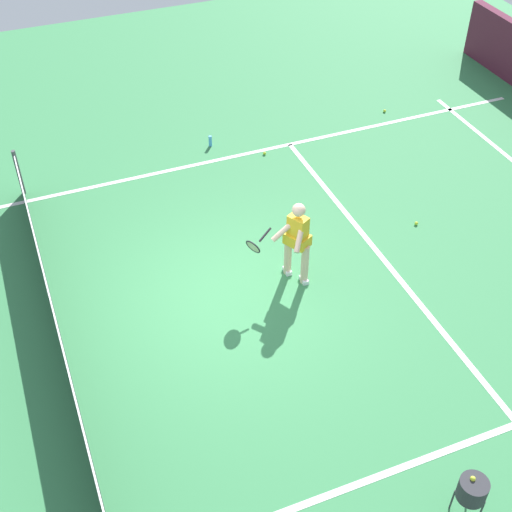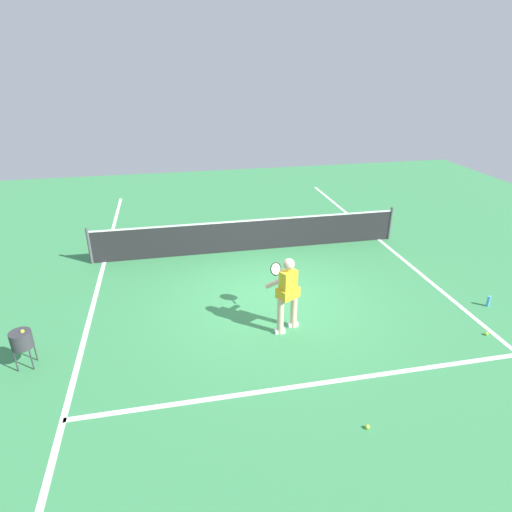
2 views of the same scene
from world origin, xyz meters
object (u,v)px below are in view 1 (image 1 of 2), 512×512
object	(u,v)px
tennis_ball_near	(416,223)
tennis_player	(296,240)
water_bottle	(210,141)
tennis_ball_far	(385,111)
tennis_ball_mid	(265,153)
ball_hopper	(472,490)

from	to	relation	value
tennis_ball_near	tennis_player	bearing A→B (deg)	100.12
water_bottle	tennis_player	bearing A→B (deg)	179.44
tennis_ball_far	water_bottle	size ratio (longest dim) A/B	0.28
tennis_ball_mid	tennis_ball_far	bearing A→B (deg)	-78.99
tennis_player	tennis_ball_near	world-z (taller)	tennis_player
tennis_player	ball_hopper	size ratio (longest dim) A/B	2.09
tennis_ball_mid	tennis_ball_near	bearing A→B (deg)	-152.29
tennis_ball_far	ball_hopper	bearing A→B (deg)	155.89
tennis_player	water_bottle	size ratio (longest dim) A/B	6.46
tennis_ball_near	ball_hopper	size ratio (longest dim) A/B	0.09
tennis_ball_far	tennis_ball_near	bearing A→B (deg)	158.29
tennis_ball_far	tennis_ball_mid	bearing A→B (deg)	101.01
tennis_ball_far	ball_hopper	distance (m)	10.03
tennis_player	tennis_ball_near	distance (m)	2.88
tennis_ball_near	ball_hopper	xyz separation A→B (m)	(-5.22, 2.53, 0.51)
tennis_player	ball_hopper	world-z (taller)	tennis_player
tennis_player	tennis_ball_near	size ratio (longest dim) A/B	23.48
tennis_ball_mid	ball_hopper	xyz separation A→B (m)	(-8.50, 0.81, 0.51)
tennis_ball_near	tennis_ball_mid	distance (m)	3.71
tennis_ball_near	water_bottle	size ratio (longest dim) A/B	0.28
tennis_player	ball_hopper	xyz separation A→B (m)	(-4.73, -0.20, -0.30)
tennis_ball_near	tennis_ball_mid	xyz separation A→B (m)	(3.28, 1.72, 0.00)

